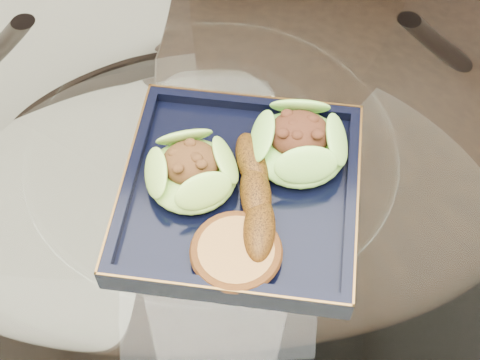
{
  "coord_description": "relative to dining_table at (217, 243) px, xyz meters",
  "views": [
    {
      "loc": [
        0.03,
        -0.47,
        1.42
      ],
      "look_at": [
        0.03,
        -0.03,
        0.8
      ],
      "focal_mm": 50.0,
      "sensor_mm": 36.0,
      "label": 1
    }
  ],
  "objects": [
    {
      "name": "roasted_plantain",
      "position": [
        0.05,
        -0.05,
        0.2
      ],
      "size": [
        0.05,
        0.17,
        0.03
      ],
      "primitive_type": "ellipsoid",
      "rotation": [
        0.0,
        0.0,
        1.64
      ],
      "color": "#5E3409",
      "rests_on": "navy_plate"
    },
    {
      "name": "dining_table",
      "position": [
        0.0,
        0.0,
        0.0
      ],
      "size": [
        1.13,
        1.13,
        0.77
      ],
      "color": "white",
      "rests_on": "ground"
    },
    {
      "name": "lettuce_wrap_left",
      "position": [
        -0.02,
        -0.02,
        0.2
      ],
      "size": [
        0.12,
        0.12,
        0.04
      ],
      "primitive_type": "ellipsoid",
      "rotation": [
        0.0,
        0.0,
        -0.13
      ],
      "color": "#74B033",
      "rests_on": "navy_plate"
    },
    {
      "name": "lettuce_wrap_right",
      "position": [
        0.1,
        0.02,
        0.2
      ],
      "size": [
        0.15,
        0.15,
        0.04
      ],
      "primitive_type": "ellipsoid",
      "rotation": [
        0.0,
        0.0,
        -0.42
      ],
      "color": "#5BAC31",
      "rests_on": "navy_plate"
    },
    {
      "name": "crumb_patty",
      "position": [
        0.03,
        -0.12,
        0.19
      ],
      "size": [
        0.11,
        0.11,
        0.02
      ],
      "primitive_type": "cylinder",
      "rotation": [
        0.0,
        0.0,
        0.35
      ],
      "color": "#A57437",
      "rests_on": "navy_plate"
    },
    {
      "name": "dining_chair",
      "position": [
        0.16,
        0.33,
        -0.0
      ],
      "size": [
        0.47,
        0.47,
        1.06
      ],
      "rotation": [
        0.0,
        0.0,
        -0.03
      ],
      "color": "black",
      "rests_on": "ground"
    },
    {
      "name": "navy_plate",
      "position": [
        0.03,
        -0.03,
        0.17
      ],
      "size": [
        0.31,
        0.31,
        0.02
      ],
      "primitive_type": "cube",
      "rotation": [
        0.0,
        0.0,
        -0.14
      ],
      "color": "black",
      "rests_on": "dining_table"
    }
  ]
}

